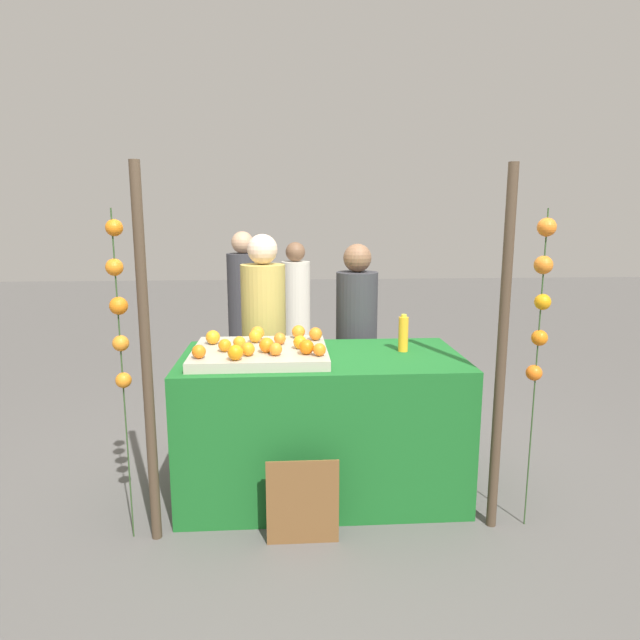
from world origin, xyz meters
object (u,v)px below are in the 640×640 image
object	(u,v)px
juice_bottle	(403,334)
vendor_left	(264,351)
stall_counter	(322,424)
orange_1	(319,350)
chalkboard_sign	(303,503)
orange_0	(248,349)
vendor_right	(356,353)

from	to	relation	value
juice_bottle	vendor_left	size ratio (longest dim) A/B	0.15
stall_counter	orange_1	bearing A→B (deg)	-96.83
orange_1	vendor_left	size ratio (longest dim) A/B	0.05
orange_1	stall_counter	bearing A→B (deg)	83.17
chalkboard_sign	vendor_left	bearing A→B (deg)	100.58
orange_0	vendor_right	xyz separation A→B (m)	(0.77, 0.96, -0.28)
vendor_left	vendor_right	world-z (taller)	vendor_left
orange_0	vendor_left	distance (m)	0.96
juice_bottle	chalkboard_sign	xyz separation A→B (m)	(-0.68, -0.67, -0.80)
stall_counter	juice_bottle	xyz separation A→B (m)	(0.54, 0.08, 0.58)
juice_bottle	stall_counter	bearing A→B (deg)	-172.00
orange_1	juice_bottle	world-z (taller)	juice_bottle
orange_0	vendor_left	world-z (taller)	vendor_left
chalkboard_sign	vendor_left	xyz separation A→B (m)	(-0.24, 1.31, 0.53)
stall_counter	chalkboard_sign	bearing A→B (deg)	-103.68
orange_0	chalkboard_sign	bearing A→B (deg)	-51.36
chalkboard_sign	vendor_left	world-z (taller)	vendor_left
stall_counter	chalkboard_sign	distance (m)	0.65
orange_0	vendor_right	bearing A→B (deg)	51.40
stall_counter	vendor_right	bearing A→B (deg)	66.86
stall_counter	chalkboard_sign	xyz separation A→B (m)	(-0.14, -0.59, -0.22)
orange_1	juice_bottle	distance (m)	0.65
chalkboard_sign	orange_1	bearing A→B (deg)	71.82
orange_0	juice_bottle	distance (m)	1.03
stall_counter	vendor_right	xyz separation A→B (m)	(0.32, 0.75, 0.28)
orange_0	orange_1	world-z (taller)	orange_0
juice_bottle	vendor_left	bearing A→B (deg)	145.39
stall_counter	juice_bottle	bearing A→B (deg)	8.00
orange_1	chalkboard_sign	xyz separation A→B (m)	(-0.12, -0.35, -0.78)
orange_0	vendor_left	size ratio (longest dim) A/B	0.05
orange_1	vendor_right	size ratio (longest dim) A/B	0.05
vendor_right	vendor_left	bearing A→B (deg)	-177.00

